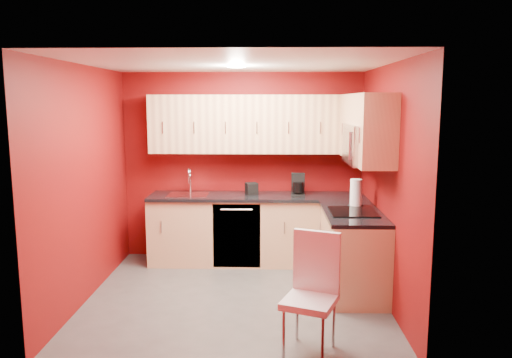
{
  "coord_description": "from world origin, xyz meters",
  "views": [
    {
      "loc": [
        0.35,
        -5.19,
        2.12
      ],
      "look_at": [
        0.2,
        0.55,
        1.22
      ],
      "focal_mm": 35.0,
      "sensor_mm": 36.0,
      "label": 1
    }
  ],
  "objects_px": {
    "microwave": "(366,144)",
    "sink": "(188,192)",
    "coffee_maker": "(298,185)",
    "napkin_holder": "(252,189)",
    "paper_towel": "(356,193)",
    "dining_chair": "(310,295)"
  },
  "relations": [
    {
      "from": "coffee_maker",
      "to": "microwave",
      "type": "bearing_deg",
      "value": -53.49
    },
    {
      "from": "sink",
      "to": "coffee_maker",
      "type": "relative_size",
      "value": 1.81
    },
    {
      "from": "sink",
      "to": "paper_towel",
      "type": "height_order",
      "value": "sink"
    },
    {
      "from": "paper_towel",
      "to": "napkin_holder",
      "type": "bearing_deg",
      "value": 149.94
    },
    {
      "from": "sink",
      "to": "dining_chair",
      "type": "xyz_separation_m",
      "value": [
        1.4,
        -2.4,
        -0.43
      ]
    },
    {
      "from": "napkin_holder",
      "to": "paper_towel",
      "type": "height_order",
      "value": "paper_towel"
    },
    {
      "from": "sink",
      "to": "dining_chair",
      "type": "relative_size",
      "value": 0.51
    },
    {
      "from": "microwave",
      "to": "paper_towel",
      "type": "bearing_deg",
      "value": 95.89
    },
    {
      "from": "microwave",
      "to": "coffee_maker",
      "type": "xyz_separation_m",
      "value": [
        -0.66,
        0.95,
        -0.61
      ]
    },
    {
      "from": "napkin_holder",
      "to": "dining_chair",
      "type": "distance_m",
      "value": 2.53
    },
    {
      "from": "microwave",
      "to": "sink",
      "type": "bearing_deg",
      "value": 154.4
    },
    {
      "from": "paper_towel",
      "to": "coffee_maker",
      "type": "bearing_deg",
      "value": 134.24
    },
    {
      "from": "paper_towel",
      "to": "dining_chair",
      "type": "bearing_deg",
      "value": -111.23
    },
    {
      "from": "microwave",
      "to": "dining_chair",
      "type": "bearing_deg",
      "value": -116.37
    },
    {
      "from": "microwave",
      "to": "sink",
      "type": "relative_size",
      "value": 1.46
    },
    {
      "from": "coffee_maker",
      "to": "paper_towel",
      "type": "bearing_deg",
      "value": -44.05
    },
    {
      "from": "coffee_maker",
      "to": "dining_chair",
      "type": "distance_m",
      "value": 2.42
    },
    {
      "from": "napkin_holder",
      "to": "dining_chair",
      "type": "relative_size",
      "value": 0.15
    },
    {
      "from": "sink",
      "to": "coffee_maker",
      "type": "bearing_deg",
      "value": -2.0
    },
    {
      "from": "microwave",
      "to": "napkin_holder",
      "type": "bearing_deg",
      "value": 141.14
    },
    {
      "from": "sink",
      "to": "coffee_maker",
      "type": "height_order",
      "value": "sink"
    },
    {
      "from": "sink",
      "to": "coffee_maker",
      "type": "distance_m",
      "value": 1.44
    }
  ]
}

